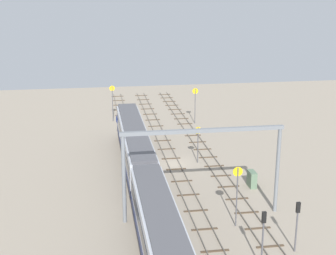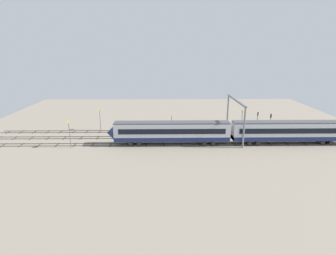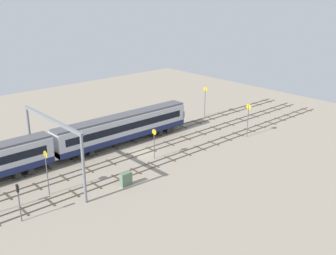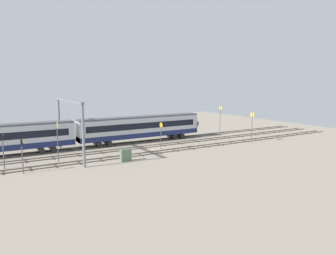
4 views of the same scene
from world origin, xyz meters
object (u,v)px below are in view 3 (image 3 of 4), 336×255
(overhead_gantry, at_px, (52,136))
(speed_sign_distant_end, at_px, (47,167))
(speed_sign_mid_trackside, at_px, (205,98))
(speed_sign_far_trackside, at_px, (248,116))
(train, at_px, (56,147))
(speed_sign_near_foreground, at_px, (154,140))
(signal_light_trackside_departure, at_px, (19,197))
(relay_cabinet, at_px, (126,179))

(overhead_gantry, distance_m, speed_sign_distant_end, 4.43)
(speed_sign_mid_trackside, relative_size, speed_sign_far_trackside, 1.03)
(train, distance_m, speed_sign_far_trackside, 31.39)
(overhead_gantry, distance_m, speed_sign_near_foreground, 14.97)
(speed_sign_mid_trackside, height_order, signal_light_trackside_departure, speed_sign_mid_trackside)
(speed_sign_near_foreground, distance_m, signal_light_trackside_departure, 21.92)
(speed_sign_distant_end, distance_m, signal_light_trackside_departure, 6.15)
(speed_sign_distant_end, height_order, relay_cabinet, speed_sign_distant_end)
(overhead_gantry, relative_size, speed_sign_mid_trackside, 2.57)
(speed_sign_distant_end, bearing_deg, speed_sign_far_trackside, -5.80)
(speed_sign_far_trackside, distance_m, speed_sign_distant_end, 34.52)
(train, height_order, speed_sign_distant_end, speed_sign_distant_end)
(speed_sign_near_foreground, bearing_deg, speed_sign_distant_end, 179.68)
(overhead_gantry, bearing_deg, speed_sign_near_foreground, -10.79)
(overhead_gantry, distance_m, signal_light_trackside_departure, 10.18)
(overhead_gantry, bearing_deg, speed_sign_mid_trackside, 10.89)
(train, distance_m, relay_cabinet, 12.63)
(overhead_gantry, height_order, relay_cabinet, overhead_gantry)
(speed_sign_mid_trackside, bearing_deg, speed_sign_far_trackside, -104.19)
(relay_cabinet, bearing_deg, speed_sign_far_trackside, 1.85)
(speed_sign_far_trackside, height_order, speed_sign_distant_end, speed_sign_distant_end)
(overhead_gantry, relative_size, relay_cabinet, 8.54)
(speed_sign_distant_end, relative_size, relay_cabinet, 3.24)
(train, height_order, overhead_gantry, overhead_gantry)
(speed_sign_near_foreground, distance_m, speed_sign_far_trackside, 18.00)
(overhead_gantry, xyz_separation_m, speed_sign_near_foreground, (14.33, -2.73, -3.35))
(signal_light_trackside_departure, bearing_deg, speed_sign_mid_trackside, 16.95)
(speed_sign_far_trackside, height_order, relay_cabinet, speed_sign_far_trackside)
(overhead_gantry, distance_m, relay_cabinet, 10.72)
(train, bearing_deg, speed_sign_far_trackside, -20.92)
(overhead_gantry, bearing_deg, speed_sign_far_trackside, -10.84)
(train, distance_m, speed_sign_distant_end, 9.27)
(train, xyz_separation_m, relay_cabinet, (3.38, -12.04, -1.77))
(overhead_gantry, xyz_separation_m, speed_sign_mid_trackside, (35.25, 6.78, -2.62))
(overhead_gantry, xyz_separation_m, speed_sign_far_trackside, (31.99, -6.12, -2.65))
(train, relative_size, overhead_gantry, 3.33)
(speed_sign_near_foreground, height_order, relay_cabinet, speed_sign_near_foreground)
(speed_sign_mid_trackside, bearing_deg, signal_light_trackside_departure, -163.05)
(speed_sign_near_foreground, xyz_separation_m, relay_cabinet, (-8.26, -4.23, -2.09))
(train, bearing_deg, speed_sign_distant_end, -123.12)
(speed_sign_near_foreground, bearing_deg, speed_sign_far_trackside, -10.88)
(signal_light_trackside_departure, distance_m, relay_cabinet, 13.56)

